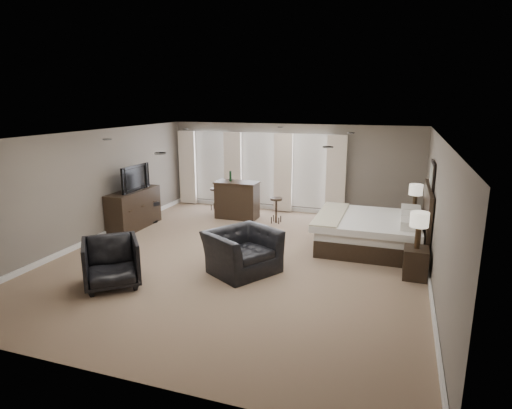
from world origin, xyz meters
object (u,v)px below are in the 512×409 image
(lamp_near, at_px, (418,230))
(lamp_far, at_px, (415,198))
(nightstand_far, at_px, (413,222))
(tv, at_px, (132,188))
(dresser, at_px, (134,209))
(nightstand_near, at_px, (415,263))
(bar_stool_left, at_px, (215,199))
(bar_stool_right, at_px, (276,210))
(bar_counter, at_px, (237,200))
(desk_chair, at_px, (147,203))
(bed, at_px, (374,217))
(armchair_far, at_px, (111,260))
(armchair_near, at_px, (242,244))

(lamp_near, xyz_separation_m, lamp_far, (0.00, 2.90, -0.01))
(nightstand_far, height_order, tv, tv)
(dresser, bearing_deg, nightstand_near, -8.97)
(bar_stool_left, height_order, bar_stool_right, bar_stool_right)
(lamp_near, height_order, bar_counter, lamp_near)
(lamp_near, xyz_separation_m, desk_chair, (-6.89, 1.65, -0.38))
(bed, height_order, tv, bed)
(armchair_far, relative_size, desk_chair, 0.88)
(bar_stool_left, bearing_deg, armchair_near, -59.82)
(lamp_near, distance_m, armchair_far, 5.63)
(dresser, distance_m, bar_stool_left, 2.70)
(lamp_near, distance_m, dresser, 7.02)
(lamp_far, relative_size, tv, 0.59)
(nightstand_near, bearing_deg, desk_chair, 166.51)
(lamp_far, bearing_deg, dresser, -165.36)
(desk_chair, bearing_deg, armchair_far, 141.16)
(nightstand_far, relative_size, bar_stool_right, 0.84)
(bar_counter, relative_size, bar_stool_left, 1.80)
(lamp_near, xyz_separation_m, armchair_far, (-5.18, -2.15, -0.45))
(armchair_far, bearing_deg, tv, 78.80)
(bed, xyz_separation_m, tv, (-6.03, -0.36, 0.34))
(armchair_far, bearing_deg, bed, 0.63)
(nightstand_far, xyz_separation_m, desk_chair, (-6.89, -1.25, 0.26))
(nightstand_near, relative_size, desk_chair, 0.53)
(armchair_far, relative_size, bar_stool_right, 1.39)
(armchair_near, bearing_deg, tv, 95.00)
(tv, bearing_deg, nightstand_far, -75.36)
(bar_counter, relative_size, desk_chair, 1.10)
(nightstand_far, xyz_separation_m, dresser, (-6.92, -1.81, 0.21))
(bed, distance_m, lamp_far, 1.71)
(armchair_far, distance_m, bar_stool_left, 5.65)
(lamp_near, bearing_deg, bar_stool_left, 148.47)
(nightstand_near, relative_size, tv, 0.51)
(lamp_near, bearing_deg, bar_stool_right, 142.37)
(lamp_near, distance_m, tv, 7.01)
(nightstand_far, height_order, bar_stool_right, bar_stool_right)
(nightstand_near, relative_size, armchair_far, 0.60)
(bed, relative_size, lamp_near, 3.33)
(armchair_near, bearing_deg, bed, -14.34)
(nightstand_near, distance_m, armchair_far, 5.61)
(nightstand_far, height_order, desk_chair, desk_chair)
(nightstand_far, xyz_separation_m, lamp_far, (0.00, 0.00, 0.63))
(nightstand_near, bearing_deg, nightstand_far, 90.00)
(bar_counter, bearing_deg, tv, -141.64)
(bar_counter, distance_m, bar_stool_left, 1.16)
(lamp_far, height_order, tv, lamp_far)
(nightstand_near, xyz_separation_m, dresser, (-6.92, 1.09, 0.21))
(bed, distance_m, desk_chair, 6.01)
(nightstand_near, height_order, tv, tv)
(lamp_near, height_order, lamp_far, lamp_near)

